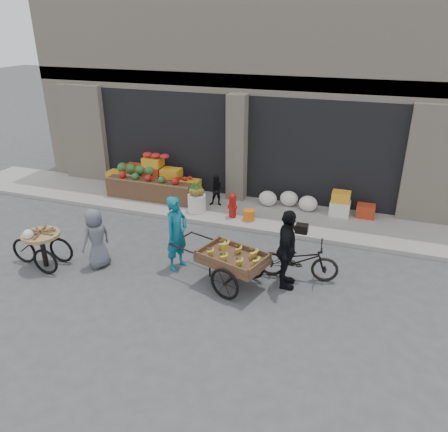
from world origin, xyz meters
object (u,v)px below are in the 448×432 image
(fire_hydrant, at_px, (232,204))
(seated_person, at_px, (217,191))
(tricycle_cart, at_px, (42,244))
(vendor_woman, at_px, (177,233))
(bicycle, at_px, (299,260))
(orange_bucket, at_px, (249,215))
(vendor_grey, at_px, (96,238))
(cyclist, at_px, (287,250))
(banana_cart, at_px, (230,256))
(pineapple_bin, at_px, (197,203))

(fire_hydrant, xyz_separation_m, seated_person, (-0.70, 0.65, 0.08))
(seated_person, relative_size, tricycle_cart, 0.65)
(vendor_woman, distance_m, bicycle, 2.74)
(orange_bucket, bearing_deg, fire_hydrant, 174.29)
(vendor_grey, xyz_separation_m, cyclist, (4.21, 0.60, 0.16))
(orange_bucket, bearing_deg, banana_cart, -80.76)
(seated_person, xyz_separation_m, banana_cart, (1.70, -3.78, 0.12))
(seated_person, distance_m, vendor_woman, 3.50)
(fire_hydrant, height_order, tricycle_cart, tricycle_cart)
(tricycle_cart, xyz_separation_m, cyclist, (5.37, 1.03, 0.31))
(bicycle, bearing_deg, orange_bucket, 30.51)
(pineapple_bin, height_order, vendor_woman, vendor_woman)
(pineapple_bin, relative_size, tricycle_cart, 0.36)
(banana_cart, height_order, bicycle, banana_cart)
(fire_hydrant, distance_m, orange_bucket, 0.55)
(pineapple_bin, height_order, orange_bucket, pineapple_bin)
(banana_cart, height_order, vendor_grey, vendor_grey)
(seated_person, relative_size, cyclist, 0.53)
(orange_bucket, height_order, cyclist, cyclist)
(vendor_grey, height_order, cyclist, cyclist)
(pineapple_bin, relative_size, vendor_woman, 0.30)
(vendor_grey, bearing_deg, cyclist, 119.02)
(pineapple_bin, distance_m, cyclist, 4.30)
(pineapple_bin, height_order, vendor_grey, vendor_grey)
(fire_hydrant, xyz_separation_m, tricycle_cart, (-3.27, -3.80, 0.06))
(bicycle, distance_m, cyclist, 0.61)
(seated_person, bearing_deg, orange_bucket, -40.26)
(vendor_grey, xyz_separation_m, bicycle, (4.41, 1.00, -0.26))
(fire_hydrant, height_order, vendor_woman, vendor_woman)
(banana_cart, distance_m, vendor_woman, 1.41)
(seated_person, relative_size, vendor_woman, 0.54)
(seated_person, xyz_separation_m, vendor_woman, (0.33, -3.48, 0.28))
(tricycle_cart, xyz_separation_m, vendor_grey, (1.16, 0.43, 0.14))
(banana_cart, relative_size, tricycle_cart, 1.74)
(tricycle_cart, bearing_deg, vendor_woman, 16.36)
(seated_person, distance_m, banana_cart, 4.15)
(vendor_woman, height_order, tricycle_cart, vendor_woman)
(vendor_grey, bearing_deg, vendor_woman, 128.47)
(pineapple_bin, distance_m, bicycle, 4.18)
(seated_person, bearing_deg, pineapple_bin, -133.69)
(vendor_woman, distance_m, vendor_grey, 1.83)
(vendor_grey, relative_size, cyclist, 0.81)
(pineapple_bin, bearing_deg, banana_cart, -56.54)
(pineapple_bin, xyz_separation_m, vendor_woman, (0.73, -2.88, 0.49))
(orange_bucket, distance_m, seated_person, 1.42)
(tricycle_cart, bearing_deg, banana_cart, 6.73)
(seated_person, height_order, vendor_woman, vendor_woman)
(seated_person, bearing_deg, fire_hydrant, -52.88)
(tricycle_cart, bearing_deg, orange_bucket, 42.66)
(vendor_woman, xyz_separation_m, vendor_grey, (-1.74, -0.55, -0.16))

